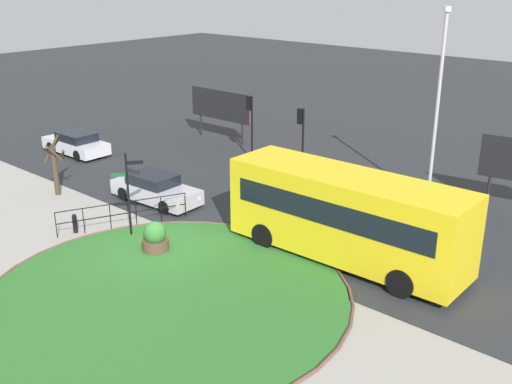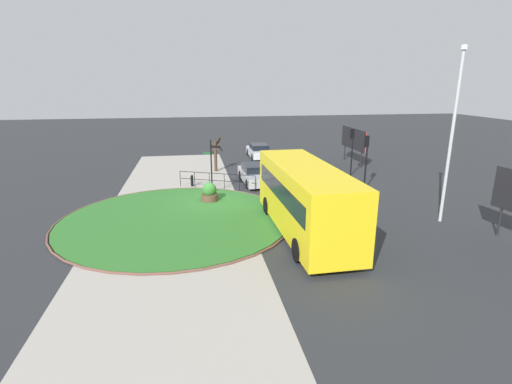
% 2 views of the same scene
% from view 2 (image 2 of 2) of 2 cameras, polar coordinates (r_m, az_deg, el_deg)
% --- Properties ---
extents(ground, '(120.00, 120.00, 0.00)m').
position_cam_2_polar(ground, '(23.65, -6.47, -1.49)').
color(ground, '#282B2D').
extents(sidewalk_paving, '(32.00, 7.62, 0.02)m').
position_cam_2_polar(sidewalk_paving, '(23.64, -11.77, -1.71)').
color(sidewalk_paving, '#9E998E').
rests_on(sidewalk_paving, ground).
extents(grass_island, '(12.07, 12.07, 0.10)m').
position_cam_2_polar(grass_island, '(20.92, -11.81, -3.96)').
color(grass_island, '#2D6B28').
rests_on(grass_island, ground).
extents(grass_kerb_ring, '(12.38, 12.38, 0.11)m').
position_cam_2_polar(grass_kerb_ring, '(20.92, -11.81, -3.95)').
color(grass_kerb_ring, brown).
rests_on(grass_kerb_ring, ground).
extents(signpost_directional, '(1.08, 1.04, 3.54)m').
position_cam_2_polar(signpost_directional, '(24.93, -6.65, 4.32)').
color(signpost_directional, black).
rests_on(signpost_directional, ground).
extents(bollard_foreground, '(0.20, 0.20, 0.83)m').
position_cam_2_polar(bollard_foreground, '(27.27, -9.51, 1.69)').
color(bollard_foreground, black).
rests_on(bollard_foreground, ground).
extents(railing_grass_edge, '(2.27, 4.99, 1.13)m').
position_cam_2_polar(railing_grass_edge, '(26.24, -5.87, 1.92)').
color(railing_grass_edge, black).
rests_on(railing_grass_edge, ground).
extents(bus_yellow, '(9.25, 2.76, 3.32)m').
position_cam_2_polar(bus_yellow, '(18.37, 7.28, -0.89)').
color(bus_yellow, yellow).
rests_on(bus_yellow, ground).
extents(car_near_lane, '(4.58, 1.93, 1.35)m').
position_cam_2_polar(car_near_lane, '(27.82, -0.23, 2.65)').
color(car_near_lane, '#B7B7BC').
rests_on(car_near_lane, ground).
extents(car_far_lane, '(4.39, 1.91, 1.32)m').
position_cam_2_polar(car_far_lane, '(37.41, 0.42, 6.11)').
color(car_far_lane, silver).
rests_on(car_far_lane, ground).
extents(traffic_light_near, '(0.49, 0.26, 3.66)m').
position_cam_2_polar(traffic_light_near, '(30.69, 14.10, 7.33)').
color(traffic_light_near, black).
rests_on(traffic_light_near, ground).
extents(traffic_light_far, '(0.49, 0.29, 3.69)m').
position_cam_2_polar(traffic_light_far, '(26.65, 16.10, 5.97)').
color(traffic_light_far, black).
rests_on(traffic_light_far, ground).
extents(lamppost_tall, '(0.32, 0.32, 8.77)m').
position_cam_2_polar(lamppost_tall, '(21.56, 27.18, 7.89)').
color(lamppost_tall, '#B7B7BC').
rests_on(lamppost_tall, ground).
extents(billboard_left, '(4.93, 0.17, 3.17)m').
position_cam_2_polar(billboard_left, '(35.44, 14.31, 7.63)').
color(billboard_left, black).
rests_on(billboard_left, ground).
extents(planter_near_signpost, '(1.03, 1.03, 1.23)m').
position_cam_2_polar(planter_near_signpost, '(23.52, -6.95, -0.20)').
color(planter_near_signpost, brown).
rests_on(planter_near_signpost, ground).
extents(street_tree_bare, '(1.17, 1.13, 2.91)m').
position_cam_2_polar(street_tree_bare, '(31.55, -5.99, 5.83)').
color(street_tree_bare, '#423323').
rests_on(street_tree_bare, ground).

